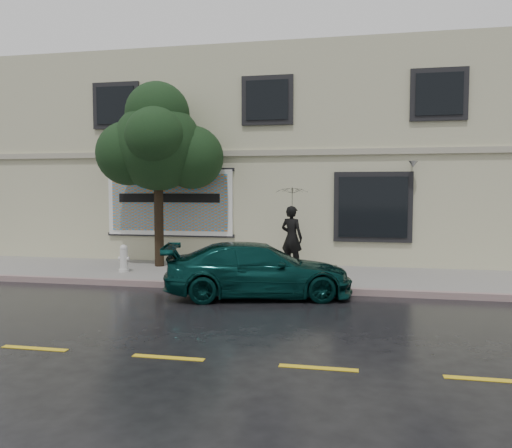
% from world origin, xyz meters
% --- Properties ---
extents(ground, '(90.00, 90.00, 0.00)m').
position_xyz_m(ground, '(0.00, 0.00, 0.00)').
color(ground, black).
rests_on(ground, ground).
extents(sidewalk, '(20.00, 3.50, 0.15)m').
position_xyz_m(sidewalk, '(0.00, 3.25, 0.07)').
color(sidewalk, gray).
rests_on(sidewalk, ground).
extents(curb, '(20.00, 0.18, 0.16)m').
position_xyz_m(curb, '(0.00, 1.50, 0.07)').
color(curb, gray).
rests_on(curb, ground).
extents(road_marking, '(19.00, 0.12, 0.01)m').
position_xyz_m(road_marking, '(0.00, -3.50, 0.01)').
color(road_marking, gold).
rests_on(road_marking, ground).
extents(building, '(20.00, 8.12, 7.00)m').
position_xyz_m(building, '(0.00, 9.00, 3.50)').
color(building, '#BBB897').
rests_on(building, ground).
extents(billboard, '(4.30, 0.16, 2.20)m').
position_xyz_m(billboard, '(-3.20, 4.92, 2.05)').
color(billboard, white).
rests_on(billboard, ground).
extents(car, '(4.61, 2.83, 1.25)m').
position_xyz_m(car, '(0.50, 0.90, 0.62)').
color(car, '#072E2B').
rests_on(car, ground).
extents(pedestrian, '(0.79, 0.67, 1.85)m').
position_xyz_m(pedestrian, '(0.88, 4.06, 1.08)').
color(pedestrian, black).
rests_on(pedestrian, sidewalk).
extents(umbrella, '(1.26, 1.26, 0.73)m').
position_xyz_m(umbrella, '(0.88, 4.06, 2.37)').
color(umbrella, black).
rests_on(umbrella, pedestrian).
extents(street_tree, '(2.65, 2.65, 4.93)m').
position_xyz_m(street_tree, '(-3.13, 3.87, 3.74)').
color(street_tree, black).
rests_on(street_tree, sidewalk).
extents(fire_hydrant, '(0.32, 0.30, 0.77)m').
position_xyz_m(fire_hydrant, '(-3.72, 2.70, 0.53)').
color(fire_hydrant, beige).
rests_on(fire_hydrant, sidewalk).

